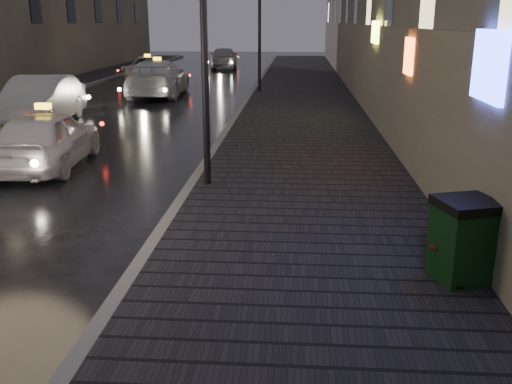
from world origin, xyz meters
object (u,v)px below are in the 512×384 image
lamp_near (203,13)px  taxi_near (47,139)px  lamp_far (260,17)px  taxi_far (148,68)px  car_far (224,58)px  taxi_mid (158,78)px  car_left_mid (40,101)px  trash_bin (464,239)px  bench (457,227)px

lamp_near → taxi_near: size_ratio=1.29×
lamp_far → taxi_far: bearing=136.9°
lamp_far → car_far: lamp_far is taller
taxi_near → taxi_mid: bearing=-91.7°
car_left_mid → car_far: (3.17, 23.41, -0.02)m
lamp_near → car_far: (-3.53, 30.57, -2.71)m
trash_bin → car_far: bearing=85.3°
lamp_far → taxi_mid: (-4.59, -1.05, -2.68)m
taxi_mid → taxi_far: taxi_mid is taller
car_far → lamp_near: bearing=90.9°
lamp_near → taxi_near: (-4.06, 1.62, -2.79)m
car_left_mid → lamp_near: bearing=-50.9°
car_left_mid → taxi_far: size_ratio=1.02×
lamp_far → car_far: bearing=103.6°
bench → lamp_near: bearing=151.7°
trash_bin → taxi_mid: (-8.54, 19.17, 0.12)m
car_left_mid → taxi_near: bearing=-68.5°
lamp_near → taxi_near: lamp_near is taller
lamp_far → taxi_near: lamp_far is taller
lamp_near → bench: (4.07, -3.49, -2.90)m
taxi_near → car_far: size_ratio=0.89×
lamp_far → taxi_far: (-7.04, 6.60, -2.83)m
car_left_mid → taxi_mid: size_ratio=0.87×
car_far → lamp_far: bearing=97.9°
trash_bin → taxi_far: bearing=95.5°
lamp_near → taxi_near: bearing=158.2°
taxi_near → car_far: (0.53, 28.95, 0.09)m
bench → taxi_far: taxi_far is taller
lamp_far → taxi_near: (-4.06, -14.38, -2.79)m
lamp_far → taxi_mid: 5.42m
lamp_near → taxi_far: (-7.04, 22.60, -2.83)m
taxi_near → taxi_far: 21.19m
taxi_far → taxi_mid: bearing=-79.3°
taxi_mid → car_far: size_ratio=1.21×
lamp_far → car_left_mid: bearing=-127.2°
lamp_far → car_left_mid: 11.41m
lamp_far → trash_bin: lamp_far is taller
car_far → bench: bearing=96.9°
car_left_mid → taxi_far: car_left_mid is taller
bench → car_far: 34.90m
lamp_far → taxi_mid: bearing=-167.1°
trash_bin → car_left_mid: bearing=116.3°
taxi_near → car_left_mid: bearing=-68.5°
car_left_mid → taxi_far: (-0.34, 15.44, -0.14)m
trash_bin → car_left_mid: car_left_mid is taller
taxi_mid → taxi_far: (-2.45, 7.65, -0.15)m
trash_bin → taxi_far: taxi_far is taller
bench → taxi_mid: size_ratio=0.33×
trash_bin → car_left_mid: size_ratio=0.22×
taxi_near → bench: bearing=143.8°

